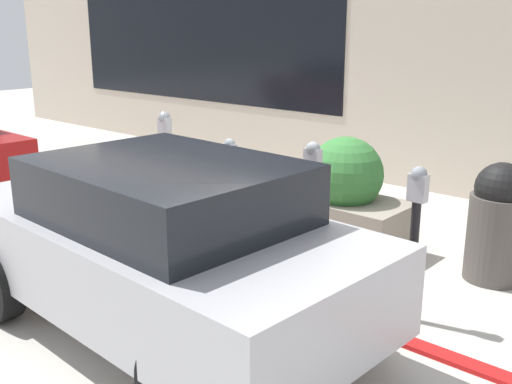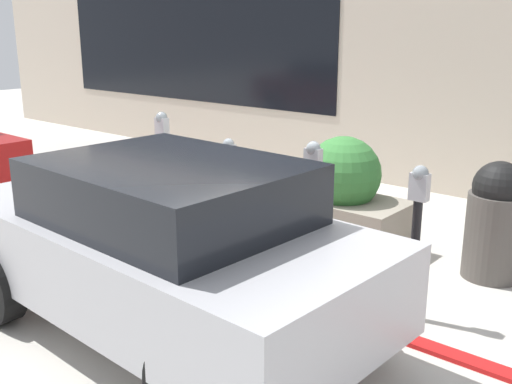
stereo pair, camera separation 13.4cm
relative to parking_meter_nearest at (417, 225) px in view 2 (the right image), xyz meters
name	(u,v)px [view 2 (the right image)]	position (x,y,z in m)	size (l,w,h in m)	color
ground_plane	(250,281)	(1.61, 0.32, -0.88)	(40.00, 40.00, 0.00)	beige
curb_strip	(245,282)	(1.61, 0.40, -0.86)	(24.50, 0.16, 0.04)	red
building_facade	(446,58)	(1.61, -4.15, 1.19)	(24.50, 0.17, 4.11)	beige
parking_meter_nearest	(417,225)	(0.00, 0.00, 0.00)	(0.16, 0.14, 1.40)	black
parking_meter_second	(312,193)	(1.07, 0.03, 0.09)	(0.16, 0.14, 1.48)	black
parking_meter_middle	(229,178)	(2.13, 0.05, 0.08)	(0.14, 0.12, 1.38)	black
parking_meter_fourth	(163,159)	(3.21, 0.02, 0.12)	(0.16, 0.14, 1.56)	black
planter_box	(342,200)	(1.44, -1.12, -0.30)	(1.49, 0.87, 1.32)	gray
parked_car_middle	(162,244)	(1.49, 1.56, -0.08)	(3.98, 1.94, 1.50)	#B7B7BC
trash_bin	(496,221)	(-0.22, -1.38, -0.26)	(0.58, 0.58, 1.23)	#514C47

